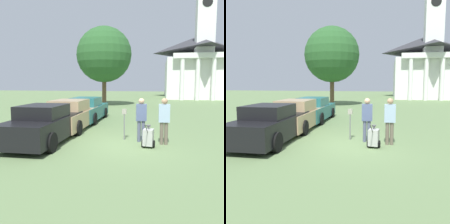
% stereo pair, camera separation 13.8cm
% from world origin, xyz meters
% --- Properties ---
extents(ground_plane, '(120.00, 120.00, 0.00)m').
position_xyz_m(ground_plane, '(0.00, 0.00, 0.00)').
color(ground_plane, '#607A4C').
extents(parked_car_black, '(1.98, 4.68, 1.53)m').
position_xyz_m(parked_car_black, '(-3.08, -0.10, 0.71)').
color(parked_car_black, black).
rests_on(parked_car_black, ground_plane).
extents(parked_car_tan, '(2.00, 4.90, 1.52)m').
position_xyz_m(parked_car_tan, '(-3.08, 2.84, 0.70)').
color(parked_car_tan, tan).
rests_on(parked_car_tan, ground_plane).
extents(parked_car_teal, '(1.97, 5.15, 1.48)m').
position_xyz_m(parked_car_teal, '(-3.08, 5.73, 0.68)').
color(parked_car_teal, '#23666B').
rests_on(parked_car_teal, ground_plane).
extents(parking_meter, '(0.18, 0.09, 1.30)m').
position_xyz_m(parking_meter, '(-0.01, 0.92, 0.91)').
color(parking_meter, slate).
rests_on(parking_meter, ground_plane).
extents(person_worker, '(0.44, 0.26, 1.78)m').
position_xyz_m(person_worker, '(0.71, 0.70, 1.02)').
color(person_worker, '#515670').
rests_on(person_worker, ground_plane).
extents(person_supervisor, '(0.43, 0.24, 1.81)m').
position_xyz_m(person_supervisor, '(1.61, 0.40, 1.04)').
color(person_supervisor, '#665B4C').
rests_on(person_supervisor, ground_plane).
extents(equipment_cart, '(0.50, 1.00, 1.00)m').
position_xyz_m(equipment_cart, '(1.04, -0.15, 0.39)').
color(equipment_cart, '#B2B2AD').
rests_on(equipment_cart, ground_plane).
extents(church, '(10.30, 16.93, 20.24)m').
position_xyz_m(church, '(7.38, 34.08, 5.25)').
color(church, white).
rests_on(church, ground_plane).
extents(shade_tree, '(5.70, 5.70, 8.12)m').
position_xyz_m(shade_tree, '(-4.33, 16.35, 5.26)').
color(shade_tree, brown).
rests_on(shade_tree, ground_plane).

